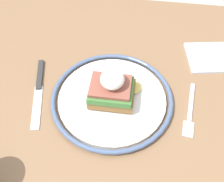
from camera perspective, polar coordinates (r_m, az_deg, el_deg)
dining_table at (r=0.70m, az=-2.23°, el=-8.21°), size 0.99×0.80×0.72m
plate at (r=0.61m, az=-0.00°, el=-1.57°), size 0.26×0.26×0.02m
sandwich at (r=0.57m, az=-0.03°, el=0.47°), size 0.11×0.09×0.08m
fork at (r=0.61m, az=15.54°, el=-4.13°), size 0.03×0.14×0.00m
knife at (r=0.65m, az=-14.64°, el=0.83°), size 0.06×0.19×0.01m
napkin at (r=0.74m, az=19.94°, el=6.48°), size 0.14×0.12×0.01m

